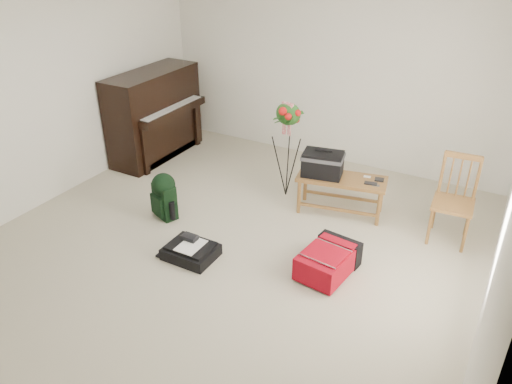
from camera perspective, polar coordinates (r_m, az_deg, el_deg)
The scene contains 12 objects.
floor at distance 5.33m, azimuth -3.54°, elevation -6.64°, with size 5.00×5.50×0.01m, color #BBB396.
ceiling at distance 4.40m, azimuth -4.58°, elevation 21.03°, with size 5.00×5.50×0.01m, color white.
wall_back at distance 7.06m, azimuth 8.52°, elevation 13.32°, with size 5.00×0.04×2.50m, color white.
wall_left at distance 6.38m, azimuth -23.51°, elevation 9.62°, with size 0.04×5.50×2.50m, color white.
wall_right at distance 4.06m, azimuth 27.13°, elevation -1.47°, with size 0.04×5.50×2.50m, color white.
piano at distance 7.39m, azimuth -11.44°, elevation 8.47°, with size 0.71×1.50×1.25m.
bench at distance 5.85m, azimuth 8.38°, elevation 2.81°, with size 1.08×0.60×0.79m.
dining_chair at distance 5.67m, azimuth 21.70°, elevation -0.97°, with size 0.44×0.44×0.96m.
red_suitcase at distance 5.01m, azimuth 8.40°, elevation -7.52°, with size 0.50×0.68×0.27m.
black_duffel at distance 5.23m, azimuth -7.45°, elevation -6.65°, with size 0.51×0.41×0.21m.
green_backpack at distance 5.84m, azimuth -10.47°, elevation -0.21°, with size 0.32×0.30×0.56m.
flower_stand at distance 6.11m, azimuth 3.57°, elevation 4.76°, with size 0.47×0.47×1.25m.
Camera 1 is at (2.41, -3.63, 3.07)m, focal length 35.00 mm.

